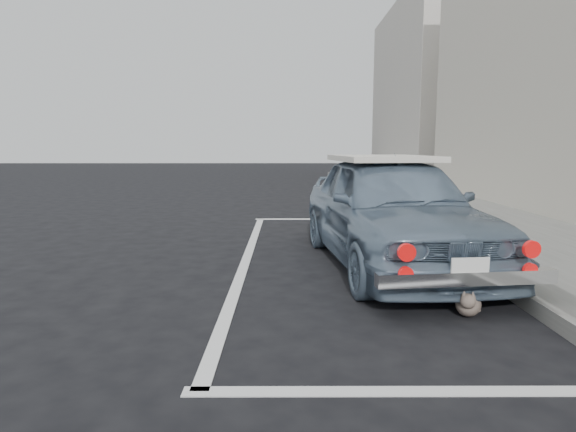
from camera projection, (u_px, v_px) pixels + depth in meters
name	position (u px, v px, depth m)	size (l,w,h in m)	color
ground	(338.00, 357.00, 3.42)	(80.00, 80.00, 0.00)	black
building_far	(429.00, 92.00, 22.66)	(3.50, 10.00, 8.00)	beige
pline_rear	(429.00, 391.00, 2.92)	(3.00, 0.12, 0.01)	silver
pline_front	(329.00, 219.00, 9.85)	(3.00, 0.12, 0.01)	silver
pline_side	(247.00, 259.00, 6.38)	(0.12, 7.00, 0.01)	silver
retro_coupe	(391.00, 209.00, 5.99)	(2.10, 4.29, 1.40)	slate
cat	(468.00, 303.00, 4.22)	(0.33, 0.46, 0.27)	#6E6054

